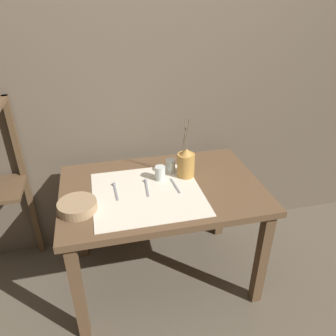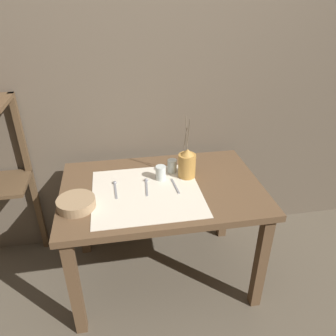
% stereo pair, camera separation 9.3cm
% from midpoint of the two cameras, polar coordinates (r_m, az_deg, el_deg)
% --- Properties ---
extents(ground_plane, '(12.00, 12.00, 0.00)m').
position_cam_midpoint_polar(ground_plane, '(2.38, -2.09, -17.95)').
color(ground_plane, brown).
extents(stone_wall_back, '(7.00, 0.06, 2.40)m').
position_cam_midpoint_polar(stone_wall_back, '(2.18, -5.36, 14.65)').
color(stone_wall_back, brown).
rests_on(stone_wall_back, ground_plane).
extents(wooden_table, '(1.17, 0.78, 0.71)m').
position_cam_midpoint_polar(wooden_table, '(1.97, -2.41, -5.61)').
color(wooden_table, brown).
rests_on(wooden_table, ground_plane).
extents(linen_cloth, '(0.61, 0.58, 0.00)m').
position_cam_midpoint_polar(linen_cloth, '(1.86, -5.02, -4.43)').
color(linen_cloth, beige).
rests_on(linen_cloth, wooden_table).
extents(pitcher_with_flowers, '(0.11, 0.11, 0.39)m').
position_cam_midpoint_polar(pitcher_with_flowers, '(1.98, 1.79, 0.78)').
color(pitcher_with_flowers, '#B7843D').
rests_on(pitcher_with_flowers, wooden_table).
extents(wooden_bowl, '(0.20, 0.20, 0.05)m').
position_cam_midpoint_polar(wooden_bowl, '(1.78, -16.96, -6.43)').
color(wooden_bowl, '#9E7F5B').
rests_on(wooden_bowl, wooden_table).
extents(glass_tumbler_near, '(0.06, 0.06, 0.09)m').
position_cam_midpoint_polar(glass_tumbler_near, '(1.96, -2.74, -0.90)').
color(glass_tumbler_near, silver).
rests_on(glass_tumbler_near, wooden_table).
extents(glass_tumbler_far, '(0.06, 0.06, 0.08)m').
position_cam_midpoint_polar(glass_tumbler_far, '(2.04, -0.84, 0.37)').
color(glass_tumbler_far, silver).
rests_on(glass_tumbler_far, wooden_table).
extents(spoon_outer, '(0.02, 0.18, 0.02)m').
position_cam_midpoint_polar(spoon_outer, '(1.93, -10.61, -3.33)').
color(spoon_outer, gray).
rests_on(spoon_outer, wooden_table).
extents(spoon_inner, '(0.03, 0.18, 0.02)m').
position_cam_midpoint_polar(spoon_inner, '(1.94, -5.19, -2.75)').
color(spoon_inner, gray).
rests_on(spoon_inner, wooden_table).
extents(knife_center, '(0.03, 0.16, 0.00)m').
position_cam_midpoint_polar(knife_center, '(1.92, -0.13, -3.09)').
color(knife_center, gray).
rests_on(knife_center, wooden_table).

